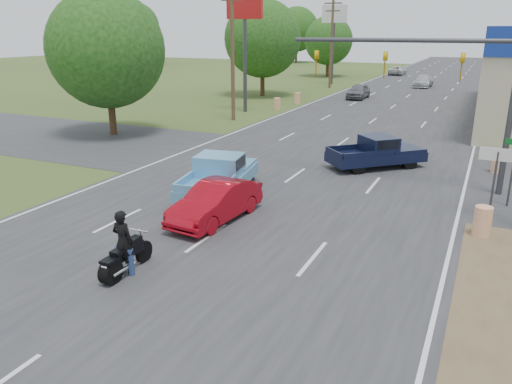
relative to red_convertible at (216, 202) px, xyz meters
The scene contains 25 objects.
main_road 30.51m from the red_convertible, 89.06° to the left, with size 15.00×180.00×0.02m, color #2D2D30.
cross_road 8.54m from the red_convertible, 86.63° to the left, with size 120.00×10.00×0.02m, color #2D2D30.
utility_pole_5 21.09m from the red_convertible, 115.95° to the left, with size 2.00×0.28×10.00m.
utility_pole_6 43.68m from the red_convertible, 101.96° to the left, with size 2.00×0.28×10.00m.
tree_0 17.70m from the red_convertible, 142.14° to the left, with size 7.14×7.14×8.84m.
tree_1 35.34m from the red_convertible, 111.80° to the left, with size 7.56×7.56×9.36m.
tree_2 58.29m from the red_convertible, 103.63° to the left, with size 6.72×6.72×8.32m.
tree_4 85.43m from the red_convertible, 129.76° to the left, with size 9.24×9.24×11.44m.
tree_6 90.63m from the red_convertible, 109.04° to the left, with size 8.82×8.82×10.92m.
barrel_0 8.86m from the red_convertible, 16.36° to the left, with size 0.56×0.56×1.00m, color orange.
barrel_1 14.15m from the red_convertible, 51.01° to the left, with size 0.56×0.56×1.00m, color orange.
barrel_2 25.77m from the red_convertible, 108.09° to the left, with size 0.56×0.56×1.00m, color orange.
barrel_3 29.52m from the red_convertible, 105.12° to the left, with size 0.56×0.56×1.00m, color orange.
pole_sign_left_near 25.46m from the red_convertible, 113.97° to the left, with size 3.00×0.35×9.20m.
pole_sign_left_far 48.00m from the red_convertible, 102.14° to the left, with size 3.00×0.35×9.20m.
lane_sign 9.87m from the red_convertible, 27.33° to the left, with size 1.20×0.08×2.52m.
signal_mast 10.64m from the red_convertible, 49.85° to the left, with size 9.12×0.40×7.00m.
red_convertible is the anchor object (origin of this frame).
motorcycle 4.66m from the red_convertible, 93.01° to the right, with size 0.64×2.09×1.06m.
rider 4.61m from the red_convertible, 93.05° to the right, with size 0.64×0.42×1.77m, color black.
blue_pickup 2.93m from the red_convertible, 116.19° to the left, with size 2.78×5.29×1.67m.
navy_pickup 10.23m from the red_convertible, 69.36° to the left, with size 4.61×4.52×1.55m.
distant_car_grey 34.60m from the red_convertible, 96.00° to the left, with size 1.66×4.14×1.41m, color slate.
distant_car_silver 47.79m from the red_convertible, 89.17° to the left, with size 1.88×4.62×1.34m, color #BBBAC0.
distant_car_white 63.72m from the red_convertible, 94.52° to the left, with size 2.12×4.60×1.28m, color silver.
Camera 1 is at (7.76, -4.75, 6.41)m, focal length 35.00 mm.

